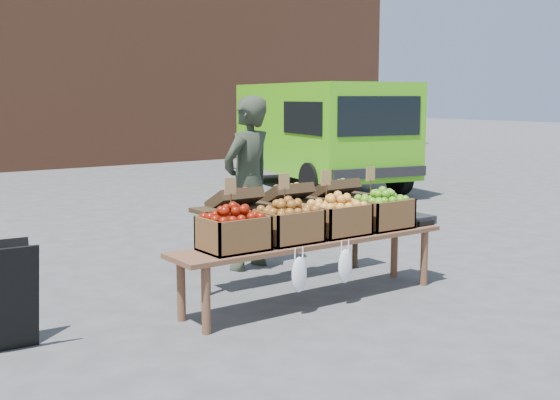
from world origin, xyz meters
TOP-DOWN VIEW (x-y plane):
  - ground at (0.00, 0.00)m, footprint 80.00×80.00m
  - delivery_van at (4.10, 6.34)m, footprint 2.97×4.90m
  - vendor at (-0.65, 1.69)m, footprint 0.76×0.61m
  - back_table at (-0.62, 1.05)m, footprint 2.10×0.44m
  - display_bench at (-0.86, 0.33)m, footprint 2.70×0.56m
  - crate_golden_apples at (-1.69, 0.33)m, footprint 0.50×0.40m
  - crate_russet_pears at (-1.14, 0.33)m, footprint 0.50×0.40m
  - crate_red_apples at (-0.59, 0.33)m, footprint 0.50×0.40m
  - crate_green_apples at (-0.04, 0.33)m, footprint 0.50×0.40m
  - weighing_scale at (0.39, 0.33)m, footprint 0.34×0.30m

SIDE VIEW (x-z plane):
  - ground at x=0.00m, z-range 0.00..0.00m
  - display_bench at x=-0.86m, z-range 0.00..0.57m
  - back_table at x=-0.62m, z-range 0.00..1.04m
  - weighing_scale at x=0.39m, z-range 0.57..0.65m
  - crate_golden_apples at x=-1.69m, z-range 0.57..0.85m
  - crate_russet_pears at x=-1.14m, z-range 0.57..0.85m
  - crate_red_apples at x=-0.59m, z-range 0.57..0.85m
  - crate_green_apples at x=-0.04m, z-range 0.57..0.85m
  - vendor at x=-0.65m, z-range 0.00..1.81m
  - delivery_van at x=4.10m, z-range 0.00..2.05m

